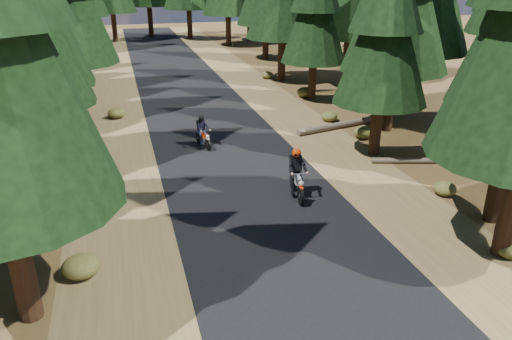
{
  "coord_description": "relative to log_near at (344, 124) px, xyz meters",
  "views": [
    {
      "loc": [
        -4.16,
        -13.46,
        7.46
      ],
      "look_at": [
        0.0,
        1.5,
        1.1
      ],
      "focal_mm": 35.0,
      "sensor_mm": 36.0,
      "label": 1
    }
  ],
  "objects": [
    {
      "name": "ground",
      "position": [
        -6.43,
        -8.32,
        -0.16
      ],
      "size": [
        120.0,
        120.0,
        0.0
      ],
      "primitive_type": "plane",
      "color": "#4B351A",
      "rests_on": "ground"
    },
    {
      "name": "shoulder_l",
      "position": [
        -11.03,
        -3.32,
        -0.16
      ],
      "size": [
        3.2,
        100.0,
        0.01
      ],
      "primitive_type": "cube",
      "color": "brown",
      "rests_on": "ground"
    },
    {
      "name": "understory_shrubs",
      "position": [
        -6.11,
        0.39,
        0.12
      ],
      "size": [
        15.46,
        30.63,
        0.69
      ],
      "color": "#474C1E",
      "rests_on": "ground"
    },
    {
      "name": "log_far",
      "position": [
        0.72,
        -5.27,
        -0.04
      ],
      "size": [
        3.43,
        1.19,
        0.24
      ],
      "primitive_type": "cylinder",
      "rotation": [
        0.0,
        1.57,
        -0.28
      ],
      "color": "#4C4233",
      "rests_on": "ground"
    },
    {
      "name": "rider_lead",
      "position": [
        -5.01,
        -6.99,
        0.42
      ],
      "size": [
        0.81,
        1.98,
        1.72
      ],
      "rotation": [
        0.0,
        0.0,
        3.02
      ],
      "color": "beige",
      "rests_on": "road"
    },
    {
      "name": "rider_follow",
      "position": [
        -7.23,
        -1.0,
        0.32
      ],
      "size": [
        0.82,
        1.65,
        1.41
      ],
      "rotation": [
        0.0,
        0.0,
        3.37
      ],
      "color": "#932209",
      "rests_on": "road"
    },
    {
      "name": "shoulder_r",
      "position": [
        -1.83,
        -3.32,
        -0.16
      ],
      "size": [
        3.2,
        100.0,
        0.01
      ],
      "primitive_type": "cube",
      "color": "brown",
      "rests_on": "ground"
    },
    {
      "name": "log_near",
      "position": [
        0.0,
        0.0,
        0.0
      ],
      "size": [
        5.37,
        1.68,
        0.32
      ],
      "primitive_type": "cylinder",
      "rotation": [
        0.0,
        1.57,
        0.25
      ],
      "color": "#4C4233",
      "rests_on": "ground"
    },
    {
      "name": "road",
      "position": [
        -6.43,
        -3.32,
        -0.15
      ],
      "size": [
        6.0,
        100.0,
        0.01
      ],
      "primitive_type": "cube",
      "color": "black",
      "rests_on": "ground"
    }
  ]
}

